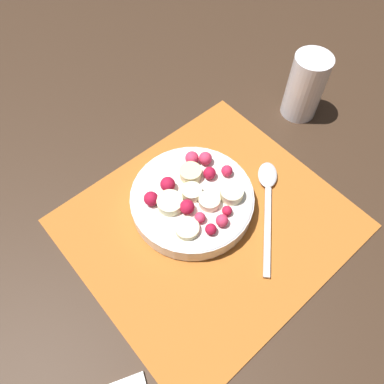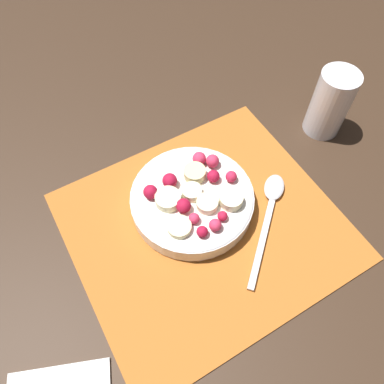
# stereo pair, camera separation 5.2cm
# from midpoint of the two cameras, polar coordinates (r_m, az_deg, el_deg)

# --- Properties ---
(ground_plane) EXTENTS (3.00, 3.00, 0.00)m
(ground_plane) POSITION_cam_midpoint_polar(r_m,az_deg,el_deg) (0.54, 4.78, -5.48)
(ground_plane) COLOR #382619
(placemat) EXTENTS (0.37, 0.33, 0.01)m
(placemat) POSITION_cam_midpoint_polar(r_m,az_deg,el_deg) (0.54, 4.80, -5.34)
(placemat) COLOR #B26023
(placemat) RESTS_ON ground_plane
(fruit_bowl) EXTENTS (0.18, 0.18, 0.05)m
(fruit_bowl) POSITION_cam_midpoint_polar(r_m,az_deg,el_deg) (0.54, 2.82, -1.21)
(fruit_bowl) COLOR white
(fruit_bowl) RESTS_ON placemat
(spoon) EXTENTS (0.15, 0.14, 0.01)m
(spoon) POSITION_cam_midpoint_polar(r_m,az_deg,el_deg) (0.57, 14.56, -2.02)
(spoon) COLOR silver
(spoon) RESTS_ON placemat
(drinking_glass) EXTENTS (0.06, 0.06, 0.11)m
(drinking_glass) POSITION_cam_midpoint_polar(r_m,az_deg,el_deg) (0.66, 22.54, 12.21)
(drinking_glass) COLOR white
(drinking_glass) RESTS_ON ground_plane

